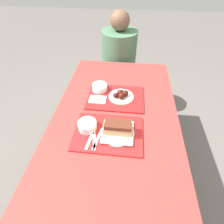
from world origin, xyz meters
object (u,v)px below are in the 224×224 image
at_px(bowl_coleslaw_far, 100,87).
at_px(person_seated_across, 119,54).
at_px(tray_far, 116,98).
at_px(wings_plate_far, 121,95).
at_px(brisket_sandwich_plate, 118,129).
at_px(tray_near, 108,133).
at_px(bowl_coleslaw_near, 87,125).

relative_size(bowl_coleslaw_far, person_seated_across, 0.16).
relative_size(tray_far, person_seated_across, 0.57).
relative_size(wings_plate_far, person_seated_across, 0.26).
xyz_separation_m(brisket_sandwich_plate, person_seated_across, (-0.08, 1.16, -0.06)).
xyz_separation_m(tray_near, tray_far, (0.01, 0.36, 0.00)).
bearing_deg(wings_plate_far, bowl_coleslaw_near, -119.43).
xyz_separation_m(bowl_coleslaw_far, person_seated_across, (0.10, 0.73, -0.05)).
xyz_separation_m(tray_far, brisket_sandwich_plate, (0.05, -0.36, 0.04)).
xyz_separation_m(tray_near, bowl_coleslaw_near, (-0.14, 0.02, 0.03)).
height_order(tray_far, brisket_sandwich_plate, brisket_sandwich_plate).
bearing_deg(bowl_coleslaw_near, wings_plate_far, 60.57).
distance_m(tray_far, person_seated_across, 0.81).
distance_m(tray_far, brisket_sandwich_plate, 0.36).
bearing_deg(tray_near, bowl_coleslaw_far, 105.94).
bearing_deg(tray_far, bowl_coleslaw_far, 150.44).
bearing_deg(person_seated_across, tray_far, -87.38).
xyz_separation_m(wings_plate_far, person_seated_across, (-0.08, 0.80, -0.05)).
bearing_deg(bowl_coleslaw_near, person_seated_across, 84.38).
bearing_deg(bowl_coleslaw_far, tray_near, -74.06).
distance_m(tray_near, wings_plate_far, 0.37).
xyz_separation_m(tray_far, bowl_coleslaw_far, (-0.14, 0.08, 0.03)).
bearing_deg(bowl_coleslaw_near, tray_near, -9.10).
bearing_deg(wings_plate_far, brisket_sandwich_plate, -89.49).
bearing_deg(tray_near, bowl_coleslaw_near, 170.90).
xyz_separation_m(bowl_coleslaw_near, person_seated_across, (0.11, 1.14, -0.05)).
bearing_deg(tray_far, brisket_sandwich_plate, -82.57).
height_order(brisket_sandwich_plate, bowl_coleslaw_far, brisket_sandwich_plate).
bearing_deg(person_seated_across, brisket_sandwich_plate, -85.89).
height_order(tray_near, person_seated_across, person_seated_across).
bearing_deg(bowl_coleslaw_near, tray_far, 66.09).
xyz_separation_m(brisket_sandwich_plate, wings_plate_far, (-0.00, 0.36, -0.02)).
relative_size(tray_near, person_seated_across, 0.57).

